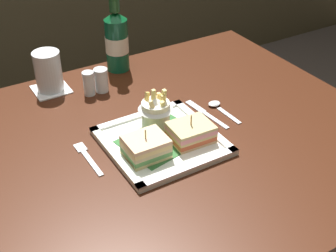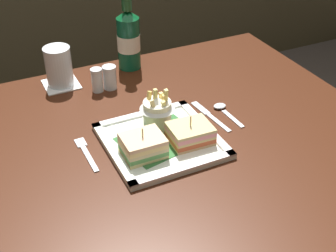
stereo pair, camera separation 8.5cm
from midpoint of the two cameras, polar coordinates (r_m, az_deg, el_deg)
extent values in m
cube|color=#3B1A0C|center=(1.18, -1.31, -1.81)|extent=(1.07, 0.93, 0.03)
cylinder|color=black|center=(1.87, 5.16, -0.47)|extent=(0.06, 0.06, 0.70)
cube|color=white|center=(1.14, -2.93, -2.01)|extent=(0.27, 0.27, 0.01)
cube|color=#2B612C|center=(1.14, -2.94, -1.78)|extent=(0.21, 0.18, 0.00)
cube|color=white|center=(1.05, 0.29, -5.10)|extent=(0.27, 0.02, 0.01)
cube|color=white|center=(1.23, -5.69, 1.24)|extent=(0.27, 0.02, 0.01)
cube|color=white|center=(1.09, -8.65, -3.62)|extent=(0.02, 0.27, 0.01)
cube|color=white|center=(1.19, 2.32, 0.11)|extent=(0.02, 0.27, 0.01)
cube|color=#D6C27A|center=(1.09, -4.95, -3.51)|extent=(0.10, 0.08, 0.01)
cube|color=#548E48|center=(1.08, -4.97, -3.09)|extent=(0.10, 0.08, 0.01)
cube|color=#D5B883|center=(1.07, -5.00, -2.65)|extent=(0.10, 0.08, 0.01)
cube|color=#EBC87D|center=(1.07, -5.03, -2.22)|extent=(0.10, 0.08, 0.01)
cube|color=#E2B488|center=(1.06, -5.05, -1.77)|extent=(0.10, 0.08, 0.01)
cylinder|color=tan|center=(1.07, -5.03, -2.14)|extent=(0.00, 0.00, 0.07)
cube|color=tan|center=(1.13, 0.64, -1.61)|extent=(0.10, 0.09, 0.01)
cube|color=#CA542F|center=(1.13, 0.64, -1.22)|extent=(0.10, 0.09, 0.01)
cube|color=tan|center=(1.12, 0.65, -0.84)|extent=(0.10, 0.09, 0.01)
cube|color=pink|center=(1.12, 0.65, -0.45)|extent=(0.10, 0.09, 0.01)
cube|color=tan|center=(1.11, 0.65, -0.05)|extent=(0.10, 0.09, 0.01)
cylinder|color=tan|center=(1.11, 0.65, -0.25)|extent=(0.00, 0.00, 0.07)
cylinder|color=silver|center=(1.17, -3.61, 1.34)|extent=(0.07, 0.07, 0.07)
cone|color=silver|center=(1.15, -3.67, 2.69)|extent=(0.09, 0.09, 0.03)
cube|color=#E1B557|center=(1.16, -4.76, 2.86)|extent=(0.02, 0.02, 0.05)
cube|color=#F0DC7D|center=(1.15, -3.92, 2.95)|extent=(0.01, 0.01, 0.07)
cube|color=#EDDD83|center=(1.15, -2.68, 3.12)|extent=(0.01, 0.02, 0.07)
cube|color=#EDC769|center=(1.15, -2.80, 2.69)|extent=(0.01, 0.02, 0.06)
cube|color=#EED086|center=(1.13, -4.00, 1.93)|extent=(0.02, 0.02, 0.05)
cube|color=#F2DE7F|center=(1.14, -2.68, 2.14)|extent=(0.02, 0.02, 0.05)
cube|color=#EFCB72|center=(1.16, -3.23, 2.97)|extent=(0.01, 0.01, 0.05)
cylinder|color=#0D472D|center=(1.46, -7.97, 9.78)|extent=(0.07, 0.07, 0.16)
cone|color=#0C4E24|center=(1.42, -8.27, 13.22)|extent=(0.07, 0.07, 0.02)
cylinder|color=beige|center=(1.46, -7.98, 9.90)|extent=(0.07, 0.07, 0.05)
cube|color=white|center=(1.41, -15.82, 4.30)|extent=(0.10, 0.10, 0.00)
cylinder|color=silver|center=(1.39, -16.20, 6.44)|extent=(0.08, 0.08, 0.12)
cylinder|color=silver|center=(1.40, -16.05, 5.61)|extent=(0.07, 0.07, 0.07)
cube|color=silver|center=(1.10, -11.51, -4.52)|extent=(0.01, 0.10, 0.00)
cube|color=silver|center=(1.15, -12.79, -2.64)|extent=(0.02, 0.04, 0.00)
cube|color=silver|center=(1.23, 3.85, 0.69)|extent=(0.02, 0.10, 0.00)
cube|color=silver|center=(1.28, 1.49, 2.34)|extent=(0.02, 0.07, 0.00)
cube|color=silver|center=(1.25, 5.51, 1.26)|extent=(0.02, 0.09, 0.00)
ellipsoid|color=silver|center=(1.29, 3.82, 2.71)|extent=(0.03, 0.03, 0.01)
cylinder|color=silver|center=(1.35, -11.47, 4.91)|extent=(0.03, 0.03, 0.06)
cylinder|color=white|center=(1.36, -11.41, 4.46)|extent=(0.03, 0.03, 0.03)
cylinder|color=silver|center=(1.33, -11.64, 6.24)|extent=(0.03, 0.03, 0.01)
cylinder|color=silver|center=(1.36, -9.96, 5.33)|extent=(0.04, 0.04, 0.06)
cylinder|color=#3B2421|center=(1.37, -9.91, 4.89)|extent=(0.03, 0.03, 0.03)
cylinder|color=silver|center=(1.35, -10.10, 6.65)|extent=(0.04, 0.04, 0.01)
camera|label=1|loc=(0.04, -92.15, -1.47)|focal=49.71mm
camera|label=2|loc=(0.04, 87.85, 1.47)|focal=49.71mm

